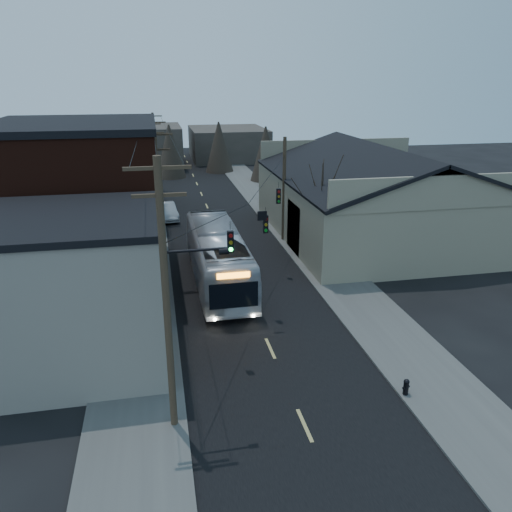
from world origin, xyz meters
The scene contains 15 objects.
ground centered at (0.00, 0.00, 0.00)m, with size 160.00×160.00×0.00m, color black.
road_surface centered at (0.00, 30.00, 0.01)m, with size 9.00×110.00×0.02m, color black.
sidewalk_left centered at (-6.50, 30.00, 0.06)m, with size 4.00×110.00×0.12m, color #474744.
sidewalk_right centered at (6.50, 30.00, 0.06)m, with size 4.00×110.00×0.12m, color #474744.
building_clapboard centered at (-9.00, 9.00, 3.50)m, with size 8.00×8.00×7.00m, color slate.
building_brick centered at (-10.00, 20.00, 5.00)m, with size 10.00×12.00×10.00m, color black.
building_left_far centered at (-9.50, 36.00, 3.50)m, with size 9.00×14.00×7.00m, color #36312B.
warehouse centered at (13.00, 25.00, 2.70)m, with size 16.16×20.60×7.73m.
building_far_left centered at (-6.00, 65.00, 3.00)m, with size 10.00×12.00×6.00m, color #36312B.
building_far_right centered at (7.00, 70.00, 2.50)m, with size 12.00×14.00×5.00m, color #36312B.
bare_tree centered at (6.50, 20.00, 3.60)m, with size 0.40×0.40×7.20m, color black.
utility_lines centered at (-3.11, 24.14, 4.95)m, with size 11.24×45.28×10.50m.
bus centered at (-1.45, 17.10, 1.82)m, with size 3.06×13.08×3.64m, color #B4B9C1.
parked_car centered at (-4.30, 33.65, 0.78)m, with size 1.65×4.72×1.56m, color #AAADB1.
fire_hydrant centered at (4.76, 2.97, 0.51)m, with size 0.36×0.25×0.73m.
Camera 1 is at (-5.06, -13.45, 12.87)m, focal length 35.00 mm.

